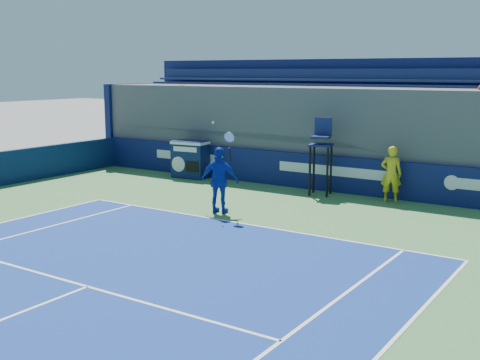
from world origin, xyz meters
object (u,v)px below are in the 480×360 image
Objects in this scene: match_clock at (190,158)px; tennis_player at (220,180)px; ball_person at (391,174)px; umpire_chair at (321,148)px.

tennis_player is at bearing -43.60° from match_clock.
umpire_chair is (-2.26, -0.18, 0.65)m from ball_person.
ball_person is at bearing 49.26° from tennis_player.
ball_person is 1.23× the size of match_clock.
match_clock is at bearing 178.43° from umpire_chair.
tennis_player reaches higher than match_clock.
match_clock is at bearing -15.87° from ball_person.
umpire_chair is at bearing -1.57° from match_clock.
match_clock is 0.56× the size of umpire_chair.
match_clock is at bearing 136.40° from tennis_player.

